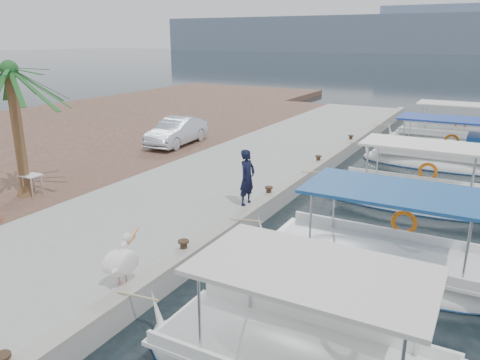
# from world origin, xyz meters

# --- Properties ---
(ground) EXTENTS (400.00, 400.00, 0.00)m
(ground) POSITION_xyz_m (0.00, 0.00, 0.00)
(ground) COLOR black
(ground) RESTS_ON ground
(concrete_quay) EXTENTS (6.00, 40.00, 0.50)m
(concrete_quay) POSITION_xyz_m (-3.00, 5.00, 0.25)
(concrete_quay) COLOR gray
(concrete_quay) RESTS_ON ground
(quay_curb) EXTENTS (0.44, 40.00, 0.12)m
(quay_curb) POSITION_xyz_m (-0.22, 5.00, 0.56)
(quay_curb) COLOR gray
(quay_curb) RESTS_ON concrete_quay
(cobblestone_strip) EXTENTS (4.00, 40.00, 0.50)m
(cobblestone_strip) POSITION_xyz_m (-8.00, 5.00, 0.25)
(cobblestone_strip) COLOR #50342A
(cobblestone_strip) RESTS_ON ground
(land_backing) EXTENTS (16.00, 60.00, 0.48)m
(land_backing) POSITION_xyz_m (-18.00, 5.00, 0.24)
(land_backing) COLOR #50342A
(land_backing) RESTS_ON ground
(fishing_caique_b) EXTENTS (6.90, 2.52, 2.83)m
(fishing_caique_b) POSITION_xyz_m (4.04, -1.26, 0.12)
(fishing_caique_b) COLOR white
(fishing_caique_b) RESTS_ON ground
(fishing_caique_c) EXTENTS (6.62, 2.23, 2.83)m
(fishing_caique_c) POSITION_xyz_m (3.90, 4.39, 0.12)
(fishing_caique_c) COLOR white
(fishing_caique_c) RESTS_ON ground
(fishing_caique_d) EXTENTS (7.12, 2.29, 2.83)m
(fishing_caique_d) POSITION_xyz_m (4.25, 10.46, 0.19)
(fishing_caique_d) COLOR white
(fishing_caique_d) RESTS_ON ground
(fishing_caique_e) EXTENTS (7.05, 2.37, 2.83)m
(fishing_caique_e) POSITION_xyz_m (4.11, 15.97, 0.12)
(fishing_caique_e) COLOR white
(fishing_caique_e) RESTS_ON ground
(mooring_bollards) EXTENTS (0.28, 20.28, 0.33)m
(mooring_bollards) POSITION_xyz_m (-0.35, 1.50, 0.69)
(mooring_bollards) COLOR black
(mooring_bollards) RESTS_ON concrete_quay
(pelican) EXTENTS (0.69, 1.36, 1.06)m
(pelican) POSITION_xyz_m (-0.61, -5.42, 1.04)
(pelican) COLOR tan
(pelican) RESTS_ON concrete_quay
(fisherman) EXTENTS (0.50, 0.70, 1.81)m
(fisherman) POSITION_xyz_m (-0.60, 0.40, 1.41)
(fisherman) COLOR black
(fisherman) RESTS_ON concrete_quay
(date_palm) EXTENTS (4.60, 4.60, 5.13)m
(date_palm) POSITION_xyz_m (-7.70, -2.38, 4.68)
(date_palm) COLOR brown
(date_palm) RESTS_ON cobblestone_strip
(parked_car) EXTENTS (1.74, 4.19, 1.35)m
(parked_car) POSITION_xyz_m (-7.82, 6.55, 1.17)
(parked_car) COLOR silver
(parked_car) RESTS_ON cobblestone_strip
(folding_table) EXTENTS (0.55, 0.55, 0.73)m
(folding_table) POSITION_xyz_m (-7.43, -2.30, 1.02)
(folding_table) COLOR silver
(folding_table) RESTS_ON cobblestone_strip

